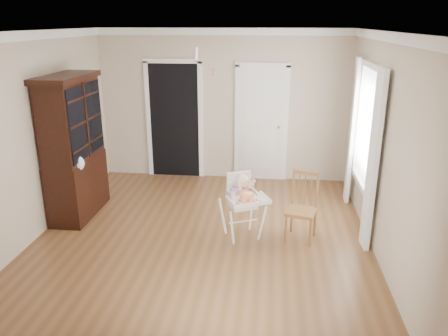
# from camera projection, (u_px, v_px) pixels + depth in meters

# --- Properties ---
(floor) EXTENTS (5.00, 5.00, 0.00)m
(floor) POSITION_uv_depth(u_px,v_px,m) (202.00, 238.00, 5.97)
(floor) COLOR brown
(floor) RESTS_ON ground
(ceiling) EXTENTS (5.00, 5.00, 0.00)m
(ceiling) POSITION_uv_depth(u_px,v_px,m) (199.00, 31.00, 5.10)
(ceiling) COLOR white
(ceiling) RESTS_ON wall_back
(wall_back) EXTENTS (4.50, 0.00, 4.50)m
(wall_back) POSITION_uv_depth(u_px,v_px,m) (223.00, 106.00, 7.89)
(wall_back) COLOR #C1AF97
(wall_back) RESTS_ON floor
(wall_left) EXTENTS (0.00, 5.00, 5.00)m
(wall_left) POSITION_uv_depth(u_px,v_px,m) (33.00, 138.00, 5.77)
(wall_left) COLOR #C1AF97
(wall_left) RESTS_ON floor
(wall_right) EXTENTS (0.00, 5.00, 5.00)m
(wall_right) POSITION_uv_depth(u_px,v_px,m) (384.00, 148.00, 5.30)
(wall_right) COLOR #C1AF97
(wall_right) RESTS_ON floor
(crown_molding) EXTENTS (4.50, 5.00, 0.12)m
(crown_molding) POSITION_uv_depth(u_px,v_px,m) (199.00, 37.00, 5.12)
(crown_molding) COLOR white
(crown_molding) RESTS_ON ceiling
(doorway) EXTENTS (1.06, 0.05, 2.22)m
(doorway) POSITION_uv_depth(u_px,v_px,m) (174.00, 118.00, 8.04)
(doorway) COLOR black
(doorway) RESTS_ON wall_back
(closet_door) EXTENTS (0.96, 0.09, 2.13)m
(closet_door) POSITION_uv_depth(u_px,v_px,m) (261.00, 125.00, 7.89)
(closet_door) COLOR white
(closet_door) RESTS_ON wall_back
(window_right) EXTENTS (0.13, 1.84, 2.30)m
(window_right) POSITION_uv_depth(u_px,v_px,m) (364.00, 136.00, 6.08)
(window_right) COLOR white
(window_right) RESTS_ON wall_right
(high_chair) EXTENTS (0.74, 0.80, 0.91)m
(high_chair) POSITION_uv_depth(u_px,v_px,m) (242.00, 199.00, 5.82)
(high_chair) COLOR white
(high_chair) RESTS_ON floor
(baby) EXTENTS (0.30, 0.23, 0.41)m
(baby) POSITION_uv_depth(u_px,v_px,m) (242.00, 189.00, 5.80)
(baby) COLOR beige
(baby) RESTS_ON high_chair
(cake) EXTENTS (0.23, 0.23, 0.11)m
(cake) POSITION_uv_depth(u_px,v_px,m) (247.00, 197.00, 5.56)
(cake) COLOR silver
(cake) RESTS_ON high_chair
(sippy_cup) EXTENTS (0.07, 0.07, 0.18)m
(sippy_cup) POSITION_uv_depth(u_px,v_px,m) (233.00, 193.00, 5.62)
(sippy_cup) COLOR pink
(sippy_cup) RESTS_ON high_chair
(china_cabinet) EXTENTS (0.56, 1.25, 2.11)m
(china_cabinet) POSITION_uv_depth(u_px,v_px,m) (74.00, 147.00, 6.40)
(china_cabinet) COLOR black
(china_cabinet) RESTS_ON floor
(dining_chair) EXTENTS (0.47, 0.47, 0.93)m
(dining_chair) POSITION_uv_depth(u_px,v_px,m) (302.00, 209.00, 5.82)
(dining_chair) COLOR brown
(dining_chair) RESTS_ON floor
(streamer) EXTENTS (0.11, 0.49, 0.15)m
(streamer) POSITION_uv_depth(u_px,v_px,m) (197.00, 54.00, 5.82)
(streamer) COLOR pink
(streamer) RESTS_ON ceiling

